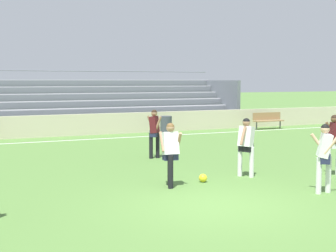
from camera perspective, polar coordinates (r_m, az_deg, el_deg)
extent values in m
plane|color=#517A38|center=(10.16, 6.13, -9.60)|extent=(160.00, 160.00, 0.00)
cube|color=white|center=(21.34, -10.33, -1.65)|extent=(44.00, 0.12, 0.01)
cube|color=beige|center=(22.88, -11.32, 0.11)|extent=(48.00, 0.16, 1.04)
cube|color=#B2B2B7|center=(24.38, -7.94, 0.17)|extent=(16.44, 0.36, 0.08)
cube|color=slate|center=(24.21, -7.81, -0.31)|extent=(16.44, 0.04, 0.38)
cube|color=#B2B2B7|center=(24.97, -8.36, 1.17)|extent=(16.44, 0.36, 0.08)
cube|color=slate|center=(24.79, -8.23, 0.70)|extent=(16.44, 0.04, 0.38)
cube|color=#B2B2B7|center=(25.57, -8.76, 2.12)|extent=(16.44, 0.36, 0.08)
cube|color=slate|center=(25.39, -8.64, 1.67)|extent=(16.44, 0.04, 0.38)
cube|color=#B2B2B7|center=(26.17, -9.15, 3.02)|extent=(16.44, 0.36, 0.08)
cube|color=slate|center=(25.99, -9.03, 2.59)|extent=(16.44, 0.04, 0.38)
cube|color=#B2B2B7|center=(26.78, -9.51, 3.89)|extent=(16.44, 0.36, 0.08)
cube|color=slate|center=(26.59, -9.40, 3.47)|extent=(16.44, 0.04, 0.38)
cube|color=#B2B2B7|center=(27.40, -9.86, 4.71)|extent=(16.44, 0.36, 0.08)
cube|color=slate|center=(27.21, -9.75, 4.31)|extent=(16.44, 0.04, 0.38)
cube|color=#B2B2B7|center=(28.02, -10.19, 5.50)|extent=(16.44, 0.36, 0.08)
cube|color=slate|center=(27.83, -10.09, 5.11)|extent=(16.44, 0.04, 0.38)
cube|color=slate|center=(29.31, 6.42, 2.95)|extent=(0.20, 4.23, 2.66)
cylinder|color=slate|center=(28.27, -10.33, 6.61)|extent=(16.44, 0.06, 0.06)
cube|color=#99754C|center=(26.14, 12.16, 0.62)|extent=(1.80, 0.40, 0.06)
cube|color=#99754C|center=(26.26, 11.94, 1.19)|extent=(1.80, 0.05, 0.40)
cylinder|color=#47474C|center=(25.71, 10.74, 0.06)|extent=(0.07, 0.07, 0.45)
cylinder|color=#47474C|center=(26.62, 13.51, 0.19)|extent=(0.07, 0.07, 0.45)
cylinder|color=#3D424C|center=(22.89, -0.24, 0.08)|extent=(0.57, 0.57, 0.92)
cylinder|color=white|center=(13.06, 10.16, -4.36)|extent=(0.13, 0.13, 0.84)
cylinder|color=white|center=(13.16, 8.76, -4.25)|extent=(0.13, 0.13, 0.84)
cube|color=black|center=(13.05, 9.49, -2.57)|extent=(0.36, 0.42, 0.24)
cube|color=white|center=(13.01, 9.51, -1.26)|extent=(0.45, 0.48, 0.59)
cylinder|color=#A87A5B|center=(12.81, 9.14, -1.19)|extent=(0.28, 0.19, 0.51)
cylinder|color=#A87A5B|center=(13.19, 9.87, -1.01)|extent=(0.28, 0.19, 0.51)
sphere|color=#A87A5B|center=(12.97, 9.54, 0.43)|extent=(0.21, 0.21, 0.21)
sphere|color=black|center=(12.97, 9.54, 0.52)|extent=(0.20, 0.20, 0.20)
cylinder|color=black|center=(11.54, 0.33, -5.63)|extent=(0.13, 0.13, 0.82)
cylinder|color=black|center=(11.87, 0.25, -5.31)|extent=(0.13, 0.13, 0.82)
cube|color=#232847|center=(11.64, 0.29, -3.58)|extent=(0.38, 0.25, 0.24)
cube|color=white|center=(11.60, 0.29, -2.11)|extent=(0.41, 0.35, 0.59)
cylinder|color=#A87A5B|center=(11.60, -0.74, -1.92)|extent=(0.10, 0.33, 0.49)
cylinder|color=#A87A5B|center=(11.59, 1.32, -1.93)|extent=(0.10, 0.33, 0.49)
sphere|color=#A87A5B|center=(11.55, 0.29, -0.22)|extent=(0.21, 0.21, 0.21)
sphere|color=brown|center=(11.55, 0.29, -0.12)|extent=(0.20, 0.20, 0.20)
cylinder|color=white|center=(13.76, 18.97, -3.90)|extent=(0.13, 0.13, 0.92)
cube|color=white|center=(13.80, 19.56, -2.04)|extent=(0.35, 0.42, 0.24)
cube|color=#56191E|center=(13.77, 19.60, -0.80)|extent=(0.43, 0.47, 0.59)
cylinder|color=brown|center=(13.93, 19.09, -0.56)|extent=(0.26, 0.17, 0.51)
sphere|color=brown|center=(13.73, 19.65, 0.79)|extent=(0.21, 0.21, 0.21)
sphere|color=black|center=(13.73, 19.65, 0.88)|extent=(0.20, 0.20, 0.20)
cylinder|color=black|center=(15.92, -2.08, -2.42)|extent=(0.13, 0.13, 0.88)
cylinder|color=black|center=(16.04, -1.27, -2.36)|extent=(0.13, 0.13, 0.88)
cube|color=#232847|center=(15.93, -1.68, -0.89)|extent=(0.40, 0.42, 0.24)
cube|color=#56191E|center=(15.90, -1.68, 0.18)|extent=(0.46, 0.47, 0.58)
cylinder|color=#A87A5B|center=(16.04, -2.14, 0.37)|extent=(0.25, 0.23, 0.51)
cylinder|color=#A87A5B|center=(15.75, -1.21, 0.27)|extent=(0.25, 0.23, 0.51)
sphere|color=#A87A5B|center=(15.87, -1.69, 1.57)|extent=(0.21, 0.21, 0.21)
sphere|color=black|center=(15.87, -1.69, 1.64)|extent=(0.20, 0.20, 0.20)
cylinder|color=white|center=(11.77, 18.96, -5.63)|extent=(0.13, 0.13, 0.86)
cylinder|color=white|center=(11.56, 17.91, -5.80)|extent=(0.13, 0.13, 0.86)
cube|color=#232847|center=(11.59, 18.51, -3.73)|extent=(0.38, 0.42, 0.24)
cube|color=white|center=(11.55, 18.55, -2.26)|extent=(0.48, 0.50, 0.59)
cylinder|color=#D6A884|center=(11.41, 19.31, -2.19)|extent=(0.35, 0.26, 0.46)
cylinder|color=#D6A884|center=(11.67, 17.82, -1.97)|extent=(0.35, 0.26, 0.46)
sphere|color=#D6A884|center=(11.50, 18.61, -0.36)|extent=(0.21, 0.21, 0.21)
sphere|color=black|center=(11.50, 18.61, -0.26)|extent=(0.20, 0.20, 0.20)
sphere|color=yellow|center=(12.34, 4.29, -6.34)|extent=(0.22, 0.22, 0.22)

